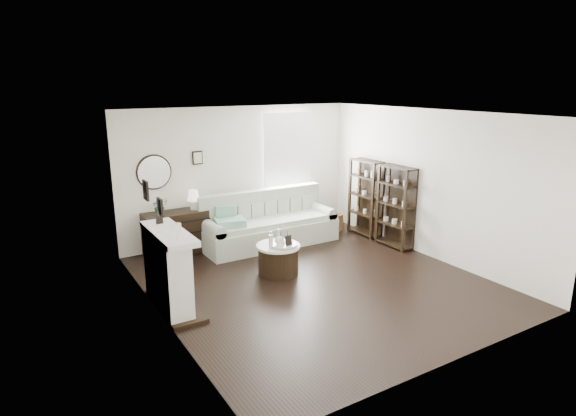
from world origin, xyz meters
TOP-DOWN VIEW (x-y plane):
  - room at (0.73, 2.70)m, footprint 5.50×5.50m
  - fireplace at (-2.32, 0.30)m, footprint 0.50×1.40m
  - shelf_unit_far at (2.33, 1.55)m, footprint 0.30×0.80m
  - shelf_unit_near at (2.33, 0.65)m, footprint 0.30×0.80m
  - sofa at (0.27, 2.08)m, footprint 2.71×0.94m
  - quilt at (-0.61, 1.95)m, footprint 0.63×0.56m
  - suitcase at (1.80, 2.01)m, footprint 0.58×0.29m
  - dresser at (-1.47, 2.47)m, footprint 1.22×0.52m
  - table_lamp at (-1.11, 2.47)m, footprint 0.31×0.31m
  - potted_plant at (-1.77, 2.42)m, footprint 0.33×0.31m
  - drum_table at (-0.34, 0.61)m, footprint 0.74×0.74m
  - pedestal_table at (-0.30, 0.50)m, footprint 0.47×0.47m
  - eiffel_drum at (-0.26, 0.66)m, footprint 0.13×0.13m
  - bottle_drum at (-0.53, 0.52)m, footprint 0.07×0.07m
  - card_frame_drum at (-0.39, 0.42)m, footprint 0.14×0.09m
  - eiffel_ped at (-0.21, 0.53)m, footprint 0.12×0.12m
  - flask_ped at (-0.38, 0.52)m, footprint 0.14×0.14m
  - card_frame_ped at (-0.28, 0.37)m, footprint 0.13×0.06m

SIDE VIEW (x-z plane):
  - suitcase at x=1.80m, z-range 0.00..0.37m
  - drum_table at x=-0.34m, z-range 0.00..0.52m
  - sofa at x=0.27m, z-range -0.18..0.88m
  - dresser at x=-1.47m, z-range 0.00..0.81m
  - pedestal_table at x=-0.30m, z-range 0.23..0.80m
  - fireplace at x=-2.32m, z-range -0.38..1.46m
  - eiffel_drum at x=-0.26m, z-range 0.51..0.69m
  - card_frame_drum at x=-0.39m, z-range 0.51..0.69m
  - quilt at x=-0.61m, z-range 0.54..0.68m
  - card_frame_ped at x=-0.28m, z-range 0.56..0.73m
  - eiffel_ped at x=-0.21m, z-range 0.56..0.73m
  - bottle_drum at x=-0.53m, z-range 0.51..0.80m
  - flask_ped at x=-0.38m, z-range 0.56..0.82m
  - shelf_unit_far at x=2.33m, z-range 0.00..1.60m
  - shelf_unit_near at x=2.33m, z-range 0.00..1.60m
  - potted_plant at x=-1.77m, z-range 0.81..1.13m
  - table_lamp at x=-1.11m, z-range 0.81..1.18m
  - room at x=0.73m, z-range -1.15..4.35m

